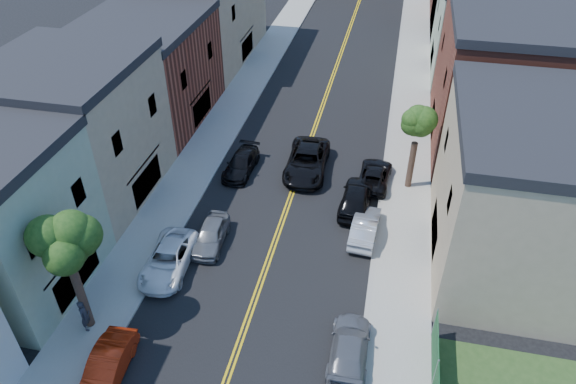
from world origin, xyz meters
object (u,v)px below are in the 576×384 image
Objects in this scene: grey_car_left at (211,235)px; black_car_left at (241,164)px; white_pickup at (168,259)px; grey_car_right at (349,348)px; silver_car_right at (365,227)px; dark_car_right_far at (375,175)px; red_sedan at (107,367)px; pedestrian_left at (85,315)px; black_suv_lane at (307,161)px; black_car_right at (357,197)px.

black_car_left is (-0.43, 8.06, -0.04)m from grey_car_left.
grey_car_right is (11.00, -3.90, -0.04)m from white_pickup.
silver_car_right reaches higher than dark_car_right_far.
white_pickup reaches higher than grey_car_left.
grey_car_left is at bearing 76.09° from red_sedan.
grey_car_right is 2.43× the size of pedestrian_left.
red_sedan is at bearing -91.72° from black_car_left.
black_suv_lane is 3.23× the size of pedestrian_left.
grey_car_left is 0.66× the size of black_suv_lane.
white_pickup is 15.74m from dark_car_right_far.
white_pickup is (0.00, 7.40, 0.01)m from red_sedan.
red_sedan is at bearing -135.41° from pedestrian_left.
black_car_right is 0.80× the size of black_suv_lane.
white_pickup is 1.11× the size of dark_car_right_far.
dark_car_right_far is (11.00, 18.66, -0.07)m from red_sedan.
white_pickup is at bearing -126.45° from grey_car_left.
dark_car_right_far is (0.00, 15.16, -0.03)m from grey_car_right.
black_car_right reaches higher than grey_car_right.
grey_car_right is 1.01× the size of dark_car_right_far.
black_suv_lane is (-5.00, 0.43, 0.22)m from dark_car_right_far.
silver_car_right reaches higher than white_pickup.
pedestrian_left reaches higher than black_suv_lane.
red_sedan is 0.84× the size of white_pickup.
black_suv_lane is (6.00, 19.08, 0.15)m from red_sedan.
black_car_right is at bearing 30.23° from grey_car_left.
black_car_right is 1.07× the size of dark_car_right_far.
black_car_right reaches higher than dark_car_right_far.
silver_car_right is (9.61, -5.35, 0.06)m from black_car_left.
silver_car_right is at bearing -52.53° from pedestrian_left.
black_car_left reaches higher than dark_car_right_far.
black_suv_lane is at bearing 14.71° from black_car_left.
silver_car_right is 0.70× the size of black_suv_lane.
red_sedan is 3.32m from pedestrian_left.
grey_car_left reaches higher than dark_car_right_far.
black_suv_lane is at bearing 59.60° from white_pickup.
dark_car_right_far is at bearing -103.70° from black_car_right.
red_sedan is at bearing -93.22° from white_pickup.
white_pickup is at bearing -25.41° from pedestrian_left.
black_suv_lane reaches higher than red_sedan.
black_suv_lane is 18.72m from pedestrian_left.
grey_car_left is 0.89× the size of dark_car_right_far.
red_sedan reaches higher than grey_car_right.
black_car_right reaches higher than grey_car_left.
grey_car_left is 11.34m from grey_car_right.
black_suv_lane is at bearing 61.57° from grey_car_left.
red_sedan is 1.04× the size of grey_car_left.
black_car_right is at bearing -43.77° from black_suv_lane.
silver_car_right is 0.94× the size of dark_car_right_far.
dark_car_right_far is at bearing 55.22° from red_sedan.
grey_car_left is 8.67m from pedestrian_left.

